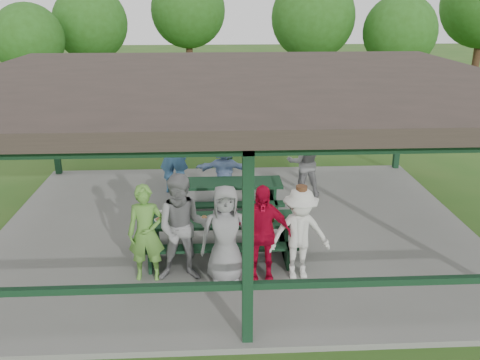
{
  "coord_description": "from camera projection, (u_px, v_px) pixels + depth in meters",
  "views": [
    {
      "loc": [
        -0.42,
        -9.9,
        4.78
      ],
      "look_at": [
        0.08,
        -0.3,
        1.29
      ],
      "focal_mm": 38.0,
      "sensor_mm": 36.0,
      "label": 1
    }
  ],
  "objects": [
    {
      "name": "spectator_lblue",
      "position": [
        224.0,
        171.0,
        12.07
      ],
      "size": [
        1.43,
        0.57,
        1.5
      ],
      "primitive_type": "imported",
      "rotation": [
        0.0,
        0.0,
        3.05
      ],
      "color": "#93B1E3",
      "rests_on": "concrete_slab"
    },
    {
      "name": "contestant_grey_left",
      "position": [
        183.0,
        228.0,
        8.62
      ],
      "size": [
        0.95,
        0.74,
        1.93
      ],
      "primitive_type": "imported",
      "rotation": [
        0.0,
        0.0,
        0.01
      ],
      "color": "gray",
      "rests_on": "concrete_slab"
    },
    {
      "name": "contestant_red",
      "position": [
        261.0,
        233.0,
        8.64
      ],
      "size": [
        1.04,
        0.46,
        1.75
      ],
      "primitive_type": "imported",
      "rotation": [
        0.0,
        0.0,
        -0.03
      ],
      "color": "#B70727",
      "rests_on": "concrete_slab"
    },
    {
      "name": "picnic_table_near",
      "position": [
        219.0,
        232.0,
        9.61
      ],
      "size": [
        2.84,
        1.39,
        0.75
      ],
      "color": "black",
      "rests_on": "concrete_slab"
    },
    {
      "name": "ground",
      "position": [
        236.0,
        231.0,
        10.95
      ],
      "size": [
        90.0,
        90.0,
        0.0
      ],
      "primitive_type": "plane",
      "color": "#29531A",
      "rests_on": "ground"
    },
    {
      "name": "spectator_grey",
      "position": [
        304.0,
        162.0,
        12.37
      ],
      "size": [
        0.9,
        0.73,
        1.76
      ],
      "primitive_type": "imported",
      "rotation": [
        0.0,
        0.0,
        3.22
      ],
      "color": "gray",
      "rests_on": "concrete_slab"
    },
    {
      "name": "tree_far_left",
      "position": [
        90.0,
        24.0,
        23.32
      ],
      "size": [
        3.39,
        3.39,
        5.3
      ],
      "color": "#321E14",
      "rests_on": "ground"
    },
    {
      "name": "tree_right",
      "position": [
        400.0,
        32.0,
        21.81
      ],
      "size": [
        3.15,
        3.15,
        4.92
      ],
      "color": "#321E14",
      "rests_on": "ground"
    },
    {
      "name": "contestant_green",
      "position": [
        146.0,
        233.0,
        8.67
      ],
      "size": [
        0.63,
        0.42,
        1.73
      ],
      "primitive_type": "imported",
      "rotation": [
        0.0,
        0.0,
        -0.01
      ],
      "color": "#5E9B3A",
      "rests_on": "concrete_slab"
    },
    {
      "name": "tree_left",
      "position": [
        188.0,
        11.0,
        26.3
      ],
      "size": [
        3.84,
        3.84,
        6.0
      ],
      "color": "#321E14",
      "rests_on": "ground"
    },
    {
      "name": "contestant_white_fedora",
      "position": [
        300.0,
        234.0,
        8.73
      ],
      "size": [
        1.1,
        0.68,
        1.71
      ],
      "rotation": [
        0.0,
        0.0,
        0.06
      ],
      "color": "silver",
      "rests_on": "concrete_slab"
    },
    {
      "name": "tree_mid",
      "position": [
        313.0,
        18.0,
        22.32
      ],
      "size": [
        3.67,
        3.67,
        5.74
      ],
      "color": "#321E14",
      "rests_on": "ground"
    },
    {
      "name": "contestant_grey_mid",
      "position": [
        225.0,
        234.0,
        8.6
      ],
      "size": [
        0.87,
        0.59,
        1.75
      ],
      "primitive_type": "imported",
      "rotation": [
        0.0,
        0.0,
        0.03
      ],
      "color": "gray",
      "rests_on": "concrete_slab"
    },
    {
      "name": "picnic_table_far",
      "position": [
        226.0,
        193.0,
        11.5
      ],
      "size": [
        2.52,
        1.39,
        0.75
      ],
      "color": "black",
      "rests_on": "concrete_slab"
    },
    {
      "name": "spectator_blue",
      "position": [
        173.0,
        154.0,
        12.56
      ],
      "size": [
        0.78,
        0.56,
        1.98
      ],
      "primitive_type": "imported",
      "rotation": [
        0.0,
        0.0,
        3.01
      ],
      "color": "teal",
      "rests_on": "concrete_slab"
    },
    {
      "name": "farm_trailer",
      "position": [
        156.0,
        114.0,
        19.02
      ],
      "size": [
        3.66,
        2.11,
        1.27
      ],
      "rotation": [
        0.0,
        0.0,
        -0.24
      ],
      "color": "navy",
      "rests_on": "ground"
    },
    {
      "name": "concrete_slab",
      "position": [
        236.0,
        229.0,
        10.93
      ],
      "size": [
        10.0,
        8.0,
        0.1
      ],
      "primitive_type": "cube",
      "color": "slate",
      "rests_on": "ground"
    },
    {
      "name": "pickup_truck",
      "position": [
        244.0,
        104.0,
        19.75
      ],
      "size": [
        6.6,
        5.18,
        1.67
      ],
      "primitive_type": "imported",
      "rotation": [
        0.0,
        0.0,
        1.1
      ],
      "color": "silver",
      "rests_on": "ground"
    },
    {
      "name": "table_setting",
      "position": [
        222.0,
        217.0,
        9.53
      ],
      "size": [
        2.4,
        0.45,
        0.1
      ],
      "color": "white",
      "rests_on": "picnic_table_near"
    },
    {
      "name": "tree_edge_left",
      "position": [
        28.0,
        39.0,
        21.09
      ],
      "size": [
        2.93,
        2.93,
        4.58
      ],
      "color": "#321E14",
      "rests_on": "ground"
    },
    {
      "name": "pavilion_structure",
      "position": [
        235.0,
        84.0,
        9.87
      ],
      "size": [
        10.6,
        8.6,
        3.24
      ],
      "color": "black",
      "rests_on": "concrete_slab"
    }
  ]
}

